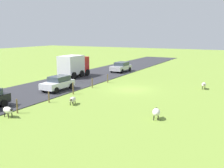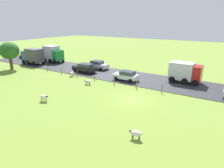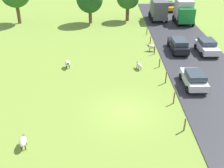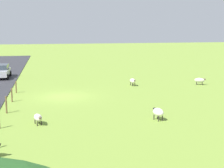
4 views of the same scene
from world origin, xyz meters
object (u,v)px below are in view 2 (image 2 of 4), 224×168
(truck_0, at_px, (53,54))
(truck_2, at_px, (185,72))
(sheep_2, at_px, (88,82))
(car_2, at_px, (126,75))
(truck_1, at_px, (33,56))
(sheep_3, at_px, (44,97))
(car_1, at_px, (98,65))
(tree_2, at_px, (9,51))
(sheep_4, at_px, (136,133))
(car_3, at_px, (85,68))
(sheep_1, at_px, (72,73))
(car_4, at_px, (27,55))

(truck_0, distance_m, truck_2, 29.36)
(sheep_2, relative_size, car_2, 0.29)
(truck_0, height_order, truck_1, truck_0)
(sheep_3, relative_size, truck_1, 0.23)
(sheep_3, height_order, truck_1, truck_1)
(car_1, bearing_deg, truck_0, 89.15)
(sheep_3, xyz_separation_m, truck_2, (16.58, -12.52, 1.19))
(sheep_2, relative_size, tree_2, 0.22)
(sheep_4, xyz_separation_m, tree_2, (9.13, 31.44, 3.10))
(sheep_4, height_order, tree_2, tree_2)
(truck_1, height_order, car_3, truck_1)
(car_1, height_order, car_3, car_3)
(sheep_2, bearing_deg, tree_2, 90.26)
(tree_2, relative_size, car_2, 1.33)
(sheep_3, relative_size, tree_2, 0.21)
(tree_2, bearing_deg, sheep_1, -80.87)
(car_4, bearing_deg, sheep_1, -106.79)
(sheep_1, bearing_deg, car_3, -3.24)
(sheep_1, relative_size, car_2, 0.29)
(tree_2, height_order, truck_2, tree_2)
(sheep_1, xyz_separation_m, truck_0, (6.88, 12.06, 1.42))
(sheep_1, distance_m, sheep_3, 11.10)
(car_1, relative_size, car_3, 0.88)
(truck_0, bearing_deg, tree_2, 168.30)
(car_2, relative_size, car_4, 0.90)
(sheep_2, xyz_separation_m, sheep_3, (-7.86, 0.40, 0.09))
(sheep_2, bearing_deg, sheep_4, -126.84)
(car_3, xyz_separation_m, car_4, (3.08, 21.26, -0.06))
(tree_2, relative_size, truck_2, 1.14)
(sheep_3, height_order, car_3, car_3)
(sheep_2, xyz_separation_m, car_3, (5.43, 5.00, 0.46))
(truck_2, distance_m, car_2, 9.07)
(sheep_4, relative_size, truck_1, 0.24)
(truck_2, bearing_deg, truck_0, 89.38)
(car_1, bearing_deg, sheep_2, -153.21)
(sheep_4, distance_m, car_3, 22.68)
(car_3, bearing_deg, sheep_4, -130.26)
(truck_2, bearing_deg, sheep_4, -179.39)
(sheep_2, distance_m, car_1, 9.93)
(sheep_1, relative_size, car_1, 0.29)
(truck_1, bearing_deg, sheep_3, -124.69)
(sheep_2, relative_size, truck_1, 0.24)
(car_1, bearing_deg, truck_2, -90.44)
(sheep_1, relative_size, car_3, 0.25)
(truck_1, bearing_deg, car_4, 64.61)
(sheep_3, distance_m, sheep_4, 12.78)
(sheep_2, xyz_separation_m, tree_2, (-0.09, 19.13, 3.17))
(car_1, height_order, car_4, car_1)
(truck_1, distance_m, car_3, 14.30)
(truck_0, height_order, car_4, truck_0)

